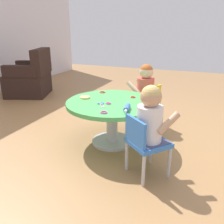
% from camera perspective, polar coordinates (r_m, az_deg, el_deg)
% --- Properties ---
extents(ground_plane, '(10.00, 10.00, 0.00)m').
position_cam_1_polar(ground_plane, '(2.64, -0.00, -7.33)').
color(ground_plane, '#9E7247').
extents(craft_table, '(0.96, 0.96, 0.48)m').
position_cam_1_polar(craft_table, '(2.50, -0.00, 0.35)').
color(craft_table, silver).
rests_on(craft_table, ground).
extents(child_chair_left, '(0.42, 0.42, 0.54)m').
position_cam_1_polar(child_chair_left, '(1.99, 7.98, -7.33)').
color(child_chair_left, '#B7B7BC').
rests_on(child_chair_left, ground).
extents(seated_child_left, '(0.44, 0.43, 0.51)m').
position_cam_1_polar(seated_child_left, '(1.92, 9.28, -1.03)').
color(seated_child_left, '#3F4772').
rests_on(seated_child_left, ground).
extents(child_chair_right, '(0.37, 0.37, 0.54)m').
position_cam_1_polar(child_chair_right, '(3.02, 8.49, 2.20)').
color(child_chair_right, '#B7B7BC').
rests_on(child_chair_right, ground).
extents(seated_child_right, '(0.36, 0.41, 0.51)m').
position_cam_1_polar(seated_child_right, '(2.98, 8.05, 6.51)').
color(seated_child_right, '#3F4772').
rests_on(seated_child_right, ground).
extents(armchair_dark, '(0.91, 0.92, 0.85)m').
position_cam_1_polar(armchair_dark, '(4.67, -19.14, 7.64)').
color(armchair_dark, black).
rests_on(armchair_dark, ground).
extents(rolling_pin, '(0.23, 0.08, 0.05)m').
position_cam_1_polar(rolling_pin, '(2.19, 3.64, 1.04)').
color(rolling_pin, '#3F72CC').
rests_on(rolling_pin, craft_table).
extents(craft_scissors, '(0.14, 0.13, 0.01)m').
position_cam_1_polar(craft_scissors, '(2.36, -2.62, 1.87)').
color(craft_scissors, silver).
rests_on(craft_scissors, craft_table).
extents(playdough_blob_0, '(0.11, 0.11, 0.02)m').
position_cam_1_polar(playdough_blob_0, '(2.59, -6.58, 3.55)').
color(playdough_blob_0, '#F2CC72').
rests_on(playdough_blob_0, craft_table).
extents(cookie_cutter_0, '(0.07, 0.07, 0.01)m').
position_cam_1_polar(cookie_cutter_0, '(2.12, -1.99, -0.10)').
color(cookie_cutter_0, '#D83FA5').
rests_on(cookie_cutter_0, craft_table).
extents(cookie_cutter_1, '(0.07, 0.07, 0.01)m').
position_cam_1_polar(cookie_cutter_1, '(2.80, -2.31, 4.84)').
color(cookie_cutter_1, red).
rests_on(cookie_cutter_1, craft_table).
extents(cookie_cutter_2, '(0.05, 0.05, 0.01)m').
position_cam_1_polar(cookie_cutter_2, '(2.38, -0.78, 2.10)').
color(cookie_cutter_2, '#D83FA5').
rests_on(cookie_cutter_2, craft_table).
extents(cookie_cutter_3, '(0.05, 0.05, 0.01)m').
position_cam_1_polar(cookie_cutter_3, '(2.61, 5.10, 3.62)').
color(cookie_cutter_3, red).
rests_on(cookie_cutter_3, craft_table).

